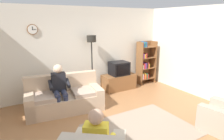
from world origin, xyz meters
TOP-DOWN VIEW (x-y plane):
  - ground_plane at (0.00, 0.00)m, footprint 12.00×12.00m
  - back_wall_assembly at (-0.00, 2.66)m, footprint 6.20×0.17m
  - right_wall at (2.86, 0.00)m, footprint 0.12×5.80m
  - couch at (-1.02, 1.63)m, footprint 2.00×1.12m
  - tv_stand at (1.05, 2.25)m, footprint 1.10×0.56m
  - tv at (1.05, 2.23)m, footprint 0.60×0.49m
  - bookshelf at (2.23, 2.32)m, footprint 0.68×0.36m
  - floor_lamp at (0.12, 2.35)m, footprint 0.28×0.28m
  - area_rug at (0.09, -0.16)m, footprint 2.20×1.70m
  - person_on_couch at (-1.15, 1.52)m, footprint 0.55×0.57m
  - person_in_left_armchair at (-1.26, -0.80)m, footprint 0.62×0.64m

SIDE VIEW (x-z plane):
  - ground_plane at x=0.00m, z-range 0.00..0.00m
  - area_rug at x=0.09m, z-range 0.00..0.01m
  - tv_stand at x=1.05m, z-range 0.00..0.51m
  - couch at x=-1.02m, z-range -0.14..0.76m
  - person_in_left_armchair at x=-1.26m, z-range 0.04..1.16m
  - person_on_couch at x=-1.15m, z-range 0.08..1.32m
  - tv at x=1.05m, z-range 0.51..0.95m
  - bookshelf at x=2.23m, z-range -0.01..1.54m
  - right_wall at x=2.86m, z-range 0.00..2.70m
  - back_wall_assembly at x=0.00m, z-range 0.00..2.70m
  - floor_lamp at x=0.12m, z-range 0.53..2.38m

